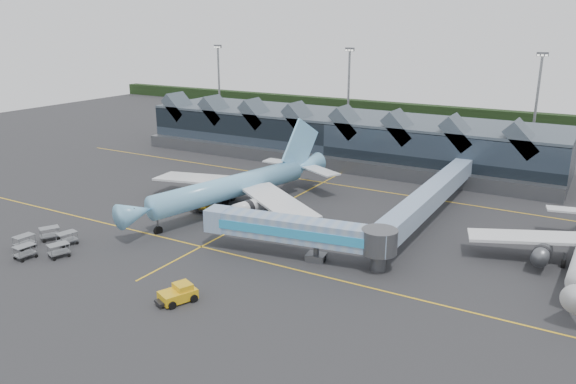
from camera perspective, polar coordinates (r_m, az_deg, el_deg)
The scene contains 10 objects.
ground at distance 81.66m, azimuth -5.30°, elevation -3.70°, with size 260.00×260.00×0.00m, color #2A2A2C.
taxi_stripes at distance 89.50m, azimuth -1.60°, elevation -1.76°, with size 120.00×60.00×0.01m.
tree_line_far at distance 179.76m, azimuth 15.52°, elevation 7.76°, with size 260.00×4.00×4.00m, color black.
terminal at distance 122.52m, azimuth 5.58°, elevation 5.64°, with size 90.00×22.25×12.52m.
light_masts at distance 128.12m, azimuth 19.44°, elevation 8.71°, with size 132.40×42.56×22.45m.
main_airliner at distance 89.00m, azimuth -5.19°, elevation 0.66°, with size 34.53×40.38×13.10m.
jet_bridge at distance 69.76m, azimuth 2.04°, elevation -4.14°, with size 24.98×7.19×5.31m.
fuel_truck at distance 91.83m, azimuth -7.34°, elevation -0.07°, with size 3.99×10.95×3.64m.
pushback_tug at distance 61.86m, azimuth -11.09°, elevation -10.12°, with size 3.81×4.69×1.89m.
baggage_carts at distance 80.26m, azimuth -23.43°, elevation -4.71°, with size 8.58×8.60×1.75m.
Camera 1 is at (44.70, -62.07, 28.60)m, focal length 35.00 mm.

